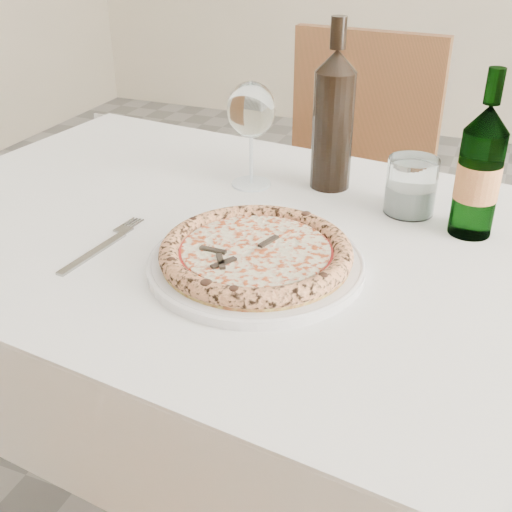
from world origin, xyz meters
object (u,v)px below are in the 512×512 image
(pizza, at_px, (256,252))
(beer_bottle, at_px, (479,171))
(chair_far, at_px, (348,186))
(dining_table, at_px, (279,289))
(tumbler, at_px, (411,190))
(wine_bottle, at_px, (333,119))
(wine_glass, at_px, (251,112))
(plate, at_px, (256,263))

(pizza, xyz_separation_m, beer_bottle, (0.27, 0.23, 0.08))
(chair_far, bearing_deg, dining_table, -84.38)
(tumbler, height_order, wine_bottle, wine_bottle)
(wine_bottle, bearing_deg, wine_glass, -159.82)
(wine_bottle, bearing_deg, beer_bottle, -21.25)
(dining_table, height_order, wine_glass, wine_glass)
(pizza, xyz_separation_m, wine_glass, (-0.12, 0.29, 0.11))
(dining_table, height_order, tumbler, tumbler)
(dining_table, xyz_separation_m, plate, (-0.00, -0.10, 0.10))
(dining_table, relative_size, tumbler, 15.18)
(plate, bearing_deg, tumbler, 58.44)
(chair_far, xyz_separation_m, wine_bottle, (0.09, -0.53, 0.35))
(plate, distance_m, tumbler, 0.33)
(dining_table, xyz_separation_m, beer_bottle, (0.27, 0.13, 0.20))
(chair_far, xyz_separation_m, beer_bottle, (0.35, -0.63, 0.33))
(pizza, bearing_deg, plate, -19.36)
(pizza, relative_size, wine_glass, 1.44)
(plate, distance_m, wine_bottle, 0.36)
(plate, relative_size, tumbler, 3.31)
(wine_glass, xyz_separation_m, tumbler, (0.29, -0.01, -0.10))
(pizza, relative_size, wine_bottle, 0.92)
(dining_table, height_order, pizza, pizza)
(pizza, bearing_deg, dining_table, 89.99)
(plate, relative_size, pizza, 1.13)
(chair_far, height_order, tumbler, chair_far)
(wine_glass, distance_m, tumbler, 0.31)
(dining_table, height_order, chair_far, chair_far)
(dining_table, relative_size, wine_bottle, 4.81)
(tumbler, distance_m, beer_bottle, 0.13)
(plate, distance_m, pizza, 0.02)
(tumbler, bearing_deg, dining_table, -133.93)
(wine_glass, relative_size, wine_bottle, 0.64)
(chair_far, relative_size, pizza, 3.34)
(beer_bottle, bearing_deg, tumbler, 158.09)
(dining_table, distance_m, wine_bottle, 0.32)
(chair_far, distance_m, tumbler, 0.69)
(tumbler, xyz_separation_m, wine_bottle, (-0.16, 0.06, 0.09))
(plate, distance_m, wine_glass, 0.34)
(pizza, height_order, beer_bottle, beer_bottle)
(pizza, distance_m, wine_bottle, 0.35)
(beer_bottle, bearing_deg, wine_glass, 172.66)
(dining_table, bearing_deg, chair_far, 95.62)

